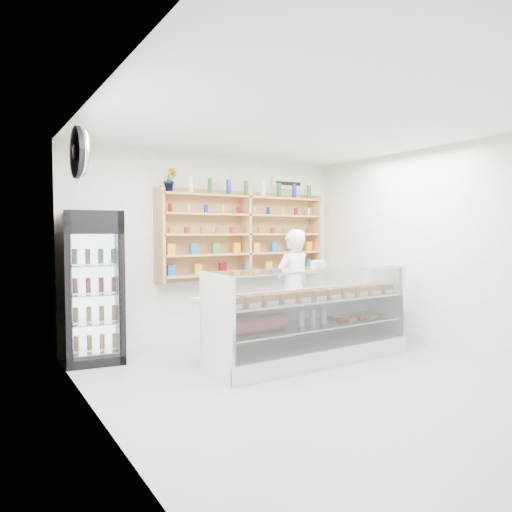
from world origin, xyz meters
TOP-DOWN VIEW (x-y plane):
  - room at (0.00, 0.00)m, footprint 5.00×5.00m
  - display_counter at (0.46, 0.73)m, footprint 2.71×0.81m
  - shop_worker at (0.71, 1.41)m, footprint 0.66×0.47m
  - drinks_cooler at (-1.85, 2.13)m, footprint 0.79×0.77m
  - wall_shelving at (0.50, 2.34)m, footprint 2.84×0.28m
  - potted_plant at (-0.75, 2.34)m, footprint 0.22×0.19m
  - security_mirror at (-2.17, 1.20)m, footprint 0.15×0.50m
  - wall_sign at (1.40, 2.47)m, footprint 0.62×0.03m

SIDE VIEW (x-z plane):
  - display_counter at x=0.46m, z-range -0.26..0.92m
  - shop_worker at x=0.71m, z-range 0.00..1.67m
  - drinks_cooler at x=-1.85m, z-range 0.00..1.90m
  - room at x=0.00m, z-range -1.10..3.90m
  - wall_shelving at x=0.50m, z-range 0.93..2.26m
  - potted_plant at x=-0.75m, z-range 2.20..2.53m
  - security_mirror at x=-2.17m, z-range 2.20..2.70m
  - wall_sign at x=1.40m, z-range 2.35..2.55m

